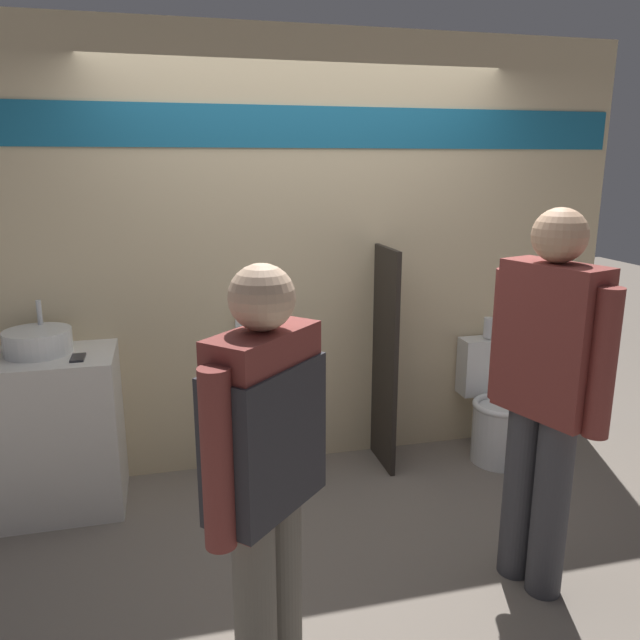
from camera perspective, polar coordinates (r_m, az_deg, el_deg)
name	(u,v)px	position (r m, az deg, el deg)	size (l,w,h in m)	color
ground_plane	(327,499)	(3.82, 0.64, -16.07)	(16.00, 16.00, 0.00)	#70665B
display_wall	(303,255)	(3.93, -1.52, 5.94)	(4.19, 0.07, 2.70)	beige
sink_counter	(37,434)	(3.87, -24.46, -9.50)	(0.90, 0.53, 0.91)	silver
sink_basin	(38,341)	(3.75, -24.39, -1.80)	(0.36, 0.36, 0.27)	silver
cell_phone	(78,358)	(3.57, -21.25, -3.23)	(0.07, 0.14, 0.01)	#232328
divider_near_counter	(385,359)	(3.99, 5.95, -3.60)	(0.03, 0.40, 1.43)	#28231E
urinal_near_counter	(265,356)	(3.83, -5.05, -3.29)	(0.34, 0.33, 1.20)	silver
toilet	(496,413)	(4.36, 15.78, -8.16)	(0.39, 0.55, 0.92)	silver
person_in_vest	(266,466)	(2.14, -4.98, -13.20)	(0.45, 0.45, 1.63)	#666056
person_with_lanyard	(545,389)	(2.91, 19.91, -5.92)	(0.33, 0.59, 1.75)	#3D3D42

